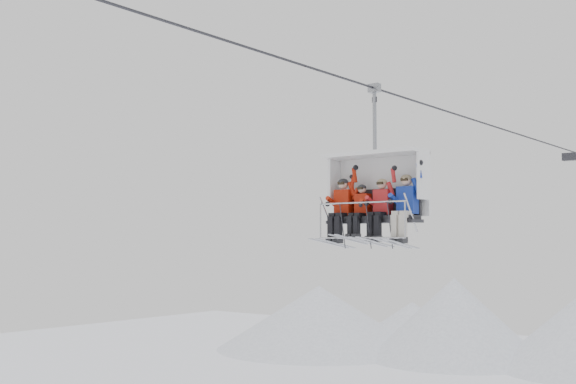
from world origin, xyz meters
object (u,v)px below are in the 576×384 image
Objects in this scene: skier_center_left at (360,209)px; skier_center_right at (381,207)px; skier_far_right at (405,205)px; chairlift_carrier at (378,188)px; skier_far_left at (342,207)px.

skier_center_right reaches higher than skier_center_left.
skier_center_right is 0.94× the size of skier_far_right.
chairlift_carrier is 2.36× the size of skier_center_left.
skier_far_right is at bearing -17.66° from chairlift_carrier.
chairlift_carrier is 1.07m from skier_far_left.
skier_center_left is at bearing -135.57° from chairlift_carrier.
skier_center_right is at bearing -49.68° from chairlift_carrier.
chairlift_carrier is at bearing 18.51° from skier_far_left.
skier_center_left is (-0.33, -0.33, -0.56)m from chairlift_carrier.
skier_center_right is 0.69m from skier_far_right.
chairlift_carrier is 2.22× the size of skier_far_right.
skier_center_left is (0.57, -0.02, -0.08)m from skier_far_left.
skier_far_left is 1.17m from skier_center_right.
skier_center_left is 0.99× the size of skier_center_right.
skier_far_left is 0.58m from skier_center_left.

